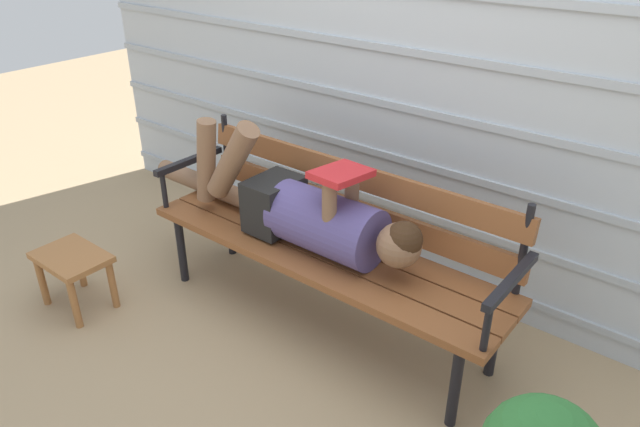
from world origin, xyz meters
The scene contains 5 objects.
ground_plane centered at (0.00, 0.00, 0.00)m, with size 12.00×12.00×0.00m, color tan.
house_siding centered at (0.00, 0.75, 1.22)m, with size 4.47×0.08×2.44m.
park_bench centered at (0.00, 0.17, 0.47)m, with size 1.83×0.48×0.83m.
reclining_person centered at (-0.10, 0.10, 0.59)m, with size 1.71×0.28×0.54m.
footstool centered at (-1.04, -0.56, 0.24)m, with size 0.37×0.26×0.30m.
Camera 1 is at (1.44, -1.70, 1.83)m, focal length 32.89 mm.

